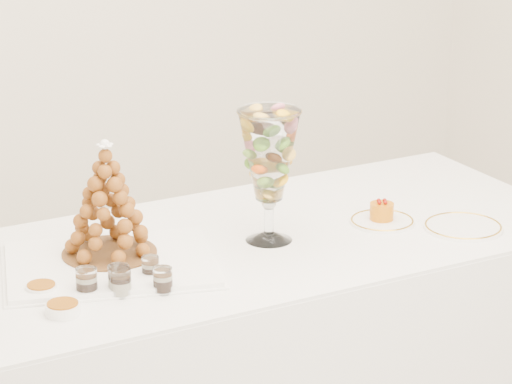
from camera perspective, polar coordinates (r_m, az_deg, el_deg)
buffet_table at (r=3.66m, az=-1.79°, el=-8.62°), size 2.23×0.95×0.84m
lace_tray at (r=3.36m, az=-6.88°, el=-3.41°), size 0.66×0.57×0.02m
macaron_vase at (r=3.45m, az=0.62°, el=1.65°), size 0.18×0.18×0.39m
cake_plate at (r=3.68m, az=5.95°, el=-1.39°), size 0.20×0.20×0.01m
spare_plate at (r=3.67m, az=9.72°, el=-1.64°), size 0.24×0.24×0.01m
verrine_a at (r=3.18m, az=-7.98°, el=-4.22°), size 0.07×0.07×0.08m
verrine_b at (r=3.19m, az=-6.48°, el=-4.09°), size 0.07×0.07×0.08m
verrine_c at (r=3.27m, az=-4.99°, el=-3.57°), size 0.06×0.06×0.06m
verrine_d at (r=3.17m, az=-6.39°, el=-4.24°), size 0.06×0.06×0.07m
verrine_e at (r=3.18m, az=-4.41°, el=-4.17°), size 0.05×0.05×0.07m
ramekin_back at (r=3.21m, az=-10.06°, el=-4.56°), size 0.08×0.08×0.03m
ramekin_front at (r=3.09m, az=-9.08°, el=-5.47°), size 0.09×0.09×0.03m
croquembouche at (r=3.35m, az=-7.02°, el=-0.34°), size 0.27×0.27×0.33m
mousse_cake at (r=3.68m, az=5.94°, el=-0.90°), size 0.07×0.07×0.06m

